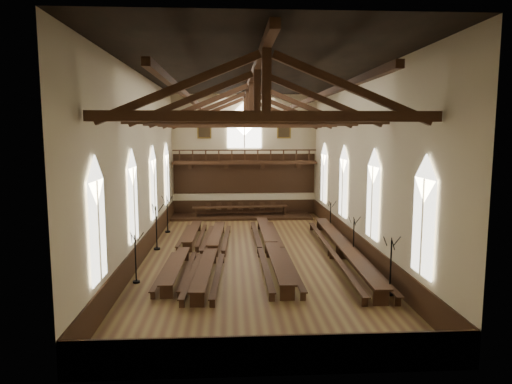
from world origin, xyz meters
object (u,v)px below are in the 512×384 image
refectory_row_d (343,247)px  high_table (241,208)px  candelabrum_right_near (390,277)px  refectory_row_b (212,250)px  candelabrum_left_near (136,268)px  refectory_row_a (186,248)px  dais (241,216)px  candelabrum_right_far (330,224)px  candelabrum_left_mid (157,236)px  candelabrum_left_far (167,221)px  candelabrum_right_mid (353,245)px  refectory_row_c (271,246)px

refectory_row_d → high_table: bearing=113.6°
refectory_row_d → candelabrum_right_near: bearing=-84.7°
refectory_row_b → candelabrum_left_near: candelabrum_left_near is taller
refectory_row_b → high_table: bearing=81.5°
refectory_row_a → candelabrum_right_near: candelabrum_right_near is taller
refectory_row_b → dais: refectory_row_b is taller
refectory_row_a → refectory_row_b: refectory_row_b is taller
candelabrum_left_near → candelabrum_right_far: 14.56m
refectory_row_a → candelabrum_right_near: size_ratio=5.41×
refectory_row_a → candelabrum_left_mid: 2.45m
candelabrum_left_far → candelabrum_right_mid: 13.18m
candelabrum_left_mid → dais: bearing=62.6°
dais → candelabrum_left_near: 16.80m
refectory_row_b → refectory_row_c: refectory_row_c is taller
candelabrum_left_far → candelabrum_right_far: candelabrum_left_far is taller
candelabrum_left_mid → candelabrum_right_mid: candelabrum_left_mid is taller
refectory_row_b → high_table: size_ratio=1.82×
refectory_row_a → refectory_row_c: 4.79m
refectory_row_b → candelabrum_left_far: 7.84m
candelabrum_left_mid → candelabrum_left_far: bearing=90.0°
refectory_row_b → candelabrum_right_near: (7.77, -5.83, 0.24)m
refectory_row_d → candelabrum_left_near: bearing=-160.8°
refectory_row_d → high_table: 13.42m
dais → candelabrum_right_far: size_ratio=4.91×
refectory_row_b → candelabrum_right_far: size_ratio=6.13×
refectory_row_c → dais: refectory_row_c is taller
dais → candelabrum_left_near: size_ratio=4.78×
candelabrum_left_near → candelabrum_right_mid: size_ratio=1.03×
refectory_row_c → candelabrum_left_near: candelabrum_left_near is taller
refectory_row_c → candelabrum_left_far: size_ratio=5.67×
refectory_row_c → candelabrum_left_near: size_ratio=6.15×
refectory_row_a → candelabrum_left_mid: (-1.84, 1.58, 0.34)m
candelabrum_right_far → candelabrum_left_near: bearing=-139.7°
refectory_row_c → dais: bearing=97.1°
refectory_row_a → refectory_row_d: size_ratio=0.92×
candelabrum_left_far → candelabrum_left_near: bearing=-90.0°
candelabrum_left_near → candelabrum_right_near: (11.10, -2.22, 0.05)m
candelabrum_right_mid → candelabrum_right_far: candelabrum_right_far is taller
refectory_row_a → refectory_row_c: bearing=-0.9°
refectory_row_d → candelabrum_left_mid: size_ratio=5.44×
refectory_row_d → candelabrum_right_far: (0.55, 5.74, 0.12)m
candelabrum_right_near → candelabrum_left_far: bearing=130.7°
refectory_row_c → candelabrum_right_far: 6.76m
dais → candelabrum_right_near: size_ratio=4.49×
candelabrum_left_near → candelabrum_left_mid: (0.00, 6.00, 0.11)m
high_table → candelabrum_right_far: candelabrum_right_far is taller
refectory_row_b → refectory_row_a: bearing=151.3°
refectory_row_b → refectory_row_c: size_ratio=0.97×
high_table → candelabrum_left_far: 7.39m
candelabrum_left_mid → candelabrum_left_far: size_ratio=1.06×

